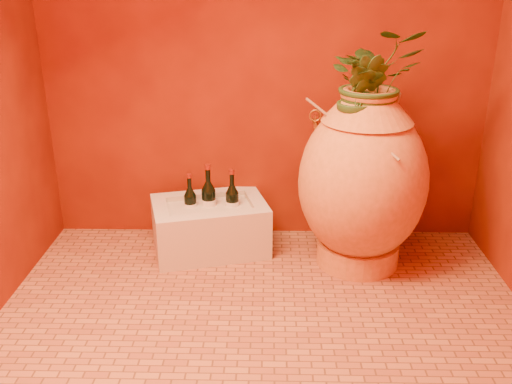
{
  "coord_description": "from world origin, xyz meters",
  "views": [
    {
      "loc": [
        0.02,
        -2.18,
        1.53
      ],
      "look_at": [
        -0.04,
        0.35,
        0.52
      ],
      "focal_mm": 40.0,
      "sensor_mm": 36.0,
      "label": 1
    }
  ],
  "objects_px": {
    "amphora": "(362,181)",
    "stone_basin": "(210,227)",
    "wine_bottle_c": "(232,203)",
    "wine_bottle_b": "(190,205)",
    "wine_bottle_a": "(209,202)",
    "wall_tap": "(315,124)"
  },
  "relations": [
    {
      "from": "amphora",
      "to": "wine_bottle_c",
      "type": "distance_m",
      "value": 0.75
    },
    {
      "from": "amphora",
      "to": "wall_tap",
      "type": "xyz_separation_m",
      "value": [
        -0.23,
        0.3,
        0.23
      ]
    },
    {
      "from": "wine_bottle_c",
      "to": "wine_bottle_b",
      "type": "bearing_deg",
      "value": -175.94
    },
    {
      "from": "stone_basin",
      "to": "wine_bottle_c",
      "type": "bearing_deg",
      "value": 15.69
    },
    {
      "from": "stone_basin",
      "to": "wine_bottle_c",
      "type": "xyz_separation_m",
      "value": [
        0.13,
        0.04,
        0.13
      ]
    },
    {
      "from": "amphora",
      "to": "wall_tap",
      "type": "bearing_deg",
      "value": 127.77
    },
    {
      "from": "amphora",
      "to": "wine_bottle_a",
      "type": "relative_size",
      "value": 2.81
    },
    {
      "from": "amphora",
      "to": "stone_basin",
      "type": "xyz_separation_m",
      "value": [
        -0.82,
        0.14,
        -0.34
      ]
    },
    {
      "from": "amphora",
      "to": "wine_bottle_b",
      "type": "relative_size",
      "value": 3.28
    },
    {
      "from": "wine_bottle_a",
      "to": "wine_bottle_c",
      "type": "bearing_deg",
      "value": 0.7
    },
    {
      "from": "wall_tap",
      "to": "stone_basin",
      "type": "bearing_deg",
      "value": -164.43
    },
    {
      "from": "amphora",
      "to": "stone_basin",
      "type": "relative_size",
      "value": 1.35
    },
    {
      "from": "wine_bottle_b",
      "to": "wine_bottle_c",
      "type": "xyz_separation_m",
      "value": [
        0.24,
        0.02,
        0.01
      ]
    },
    {
      "from": "wine_bottle_c",
      "to": "amphora",
      "type": "bearing_deg",
      "value": -13.86
    },
    {
      "from": "stone_basin",
      "to": "wine_bottle_a",
      "type": "height_order",
      "value": "wine_bottle_a"
    },
    {
      "from": "wine_bottle_b",
      "to": "wall_tap",
      "type": "bearing_deg",
      "value": 11.76
    },
    {
      "from": "wine_bottle_b",
      "to": "wine_bottle_c",
      "type": "bearing_deg",
      "value": 4.06
    },
    {
      "from": "wine_bottle_b",
      "to": "wall_tap",
      "type": "distance_m",
      "value": 0.84
    },
    {
      "from": "wine_bottle_a",
      "to": "wine_bottle_b",
      "type": "relative_size",
      "value": 1.16
    },
    {
      "from": "amphora",
      "to": "wine_bottle_a",
      "type": "distance_m",
      "value": 0.87
    },
    {
      "from": "stone_basin",
      "to": "wine_bottle_b",
      "type": "relative_size",
      "value": 2.42
    },
    {
      "from": "amphora",
      "to": "wine_bottle_b",
      "type": "distance_m",
      "value": 0.97
    }
  ]
}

